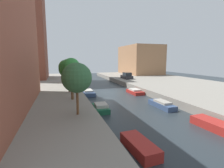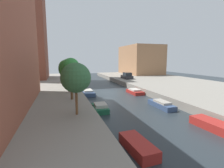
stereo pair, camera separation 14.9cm
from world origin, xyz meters
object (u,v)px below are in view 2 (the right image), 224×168
street_tree_3 (67,67)px  street_tree_0 (76,78)px  moored_boat_right_0 (216,126)px  moored_boat_right_1 (161,105)px  moored_boat_left_0 (138,146)px  low_block_right (140,60)px  moored_boat_left_2 (88,92)px  moored_boat_left_3 (82,86)px  moored_boat_right_2 (135,92)px  moored_boat_left_1 (100,108)px  street_tree_2 (69,69)px  apartment_tower_far (23,22)px  street_tree_4 (66,67)px  parked_car (127,76)px  street_tree_1 (71,67)px

street_tree_3 → street_tree_0: bearing=-90.0°
moored_boat_right_0 → moored_boat_right_1: size_ratio=1.02×
moored_boat_left_0 → street_tree_3: bearing=98.6°
low_block_right → moored_boat_left_2: low_block_right is taller
moored_boat_left_3 → moored_boat_right_2: bearing=-49.2°
moored_boat_left_1 → moored_boat_left_3: moored_boat_left_1 is taller
street_tree_2 → moored_boat_right_2: street_tree_2 is taller
street_tree_2 → moored_boat_right_0: bearing=-55.4°
moored_boat_left_2 → moored_boat_right_2: 7.94m
apartment_tower_far → moored_boat_left_1: (12.09, -28.20, -14.17)m
street_tree_4 → moored_boat_left_1: street_tree_4 is taller
street_tree_3 → moored_boat_left_3: size_ratio=0.98×
street_tree_2 → parked_car: street_tree_2 is taller
parked_car → apartment_tower_far: bearing=162.5°
street_tree_1 → moored_boat_right_1: (10.25, -3.30, -4.48)m
moored_boat_left_0 → moored_boat_right_2: bearing=65.4°
street_tree_0 → moored_boat_left_2: bearing=76.7°
moored_boat_right_1 → parked_car: bearing=78.4°
moored_boat_left_2 → street_tree_4: bearing=110.0°
low_block_right → moored_boat_left_0: 47.91m
parked_car → street_tree_4: bearing=-167.9°
moored_boat_left_1 → moored_boat_right_2: (7.89, 7.71, -0.04)m
moored_boat_left_1 → moored_boat_left_3: 16.68m
moored_boat_right_0 → low_block_right: bearing=71.3°
moored_boat_left_2 → moored_boat_left_3: (0.04, 7.39, -0.00)m
moored_boat_left_1 → moored_boat_left_2: 9.29m
moored_boat_left_0 → moored_boat_right_1: bearing=48.5°
low_block_right → moored_boat_right_1: bearing=-112.9°
parked_car → moored_boat_left_0: 31.69m
street_tree_1 → street_tree_2: size_ratio=1.02×
street_tree_3 → parked_car: street_tree_3 is taller
moored_boat_right_1 → moored_boat_left_1: bearing=173.1°
low_block_right → moored_boat_left_3: 28.06m
apartment_tower_far → moored_boat_left_3: (12.25, -11.52, -14.20)m
moored_boat_left_1 → street_tree_4: bearing=99.4°
apartment_tower_far → moored_boat_left_0: bearing=-71.5°
street_tree_1 → parked_car: 23.65m
street_tree_4 → moored_boat_right_1: 21.42m
street_tree_1 → street_tree_2: 5.21m
apartment_tower_far → moored_boat_left_2: bearing=-57.2°
street_tree_1 → moored_boat_left_3: size_ratio=1.11×
parked_car → moored_boat_left_0: bearing=-111.2°
low_block_right → street_tree_4: bearing=-147.0°
street_tree_3 → street_tree_2: bearing=-90.0°
street_tree_0 → street_tree_2: street_tree_2 is taller
low_block_right → moored_boat_right_0: low_block_right is taller
parked_car → street_tree_1: bearing=-128.8°
street_tree_2 → moored_boat_right_1: 13.88m
moored_boat_right_0 → street_tree_1: bearing=136.0°
street_tree_0 → moored_boat_left_1: street_tree_0 is taller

